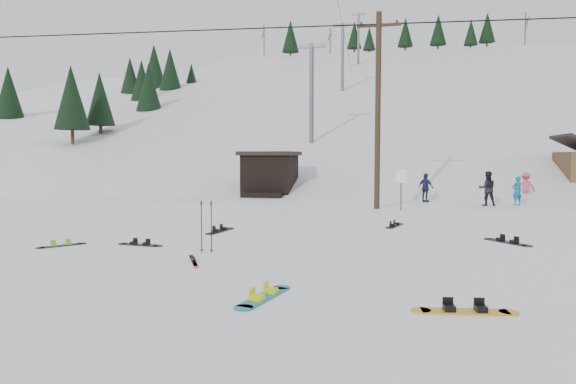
# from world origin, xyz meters

# --- Properties ---
(ground) EXTENTS (200.00, 200.00, 0.00)m
(ground) POSITION_xyz_m (0.00, 0.00, 0.00)
(ground) COLOR white
(ground) RESTS_ON ground
(ski_slope) EXTENTS (60.00, 85.24, 65.97)m
(ski_slope) POSITION_xyz_m (0.00, 55.00, -12.00)
(ski_slope) COLOR silver
(ski_slope) RESTS_ON ground
(ridge_left) EXTENTS (47.54, 95.03, 58.38)m
(ridge_left) POSITION_xyz_m (-36.00, 48.00, -11.00)
(ridge_left) COLOR white
(ridge_left) RESTS_ON ground
(treeline_left) EXTENTS (20.00, 64.00, 10.00)m
(treeline_left) POSITION_xyz_m (-34.00, 40.00, 0.00)
(treeline_left) COLOR black
(treeline_left) RESTS_ON ground
(treeline_crest) EXTENTS (50.00, 6.00, 10.00)m
(treeline_crest) POSITION_xyz_m (0.00, 86.00, 0.00)
(treeline_crest) COLOR black
(treeline_crest) RESTS_ON ski_slope
(utility_pole) EXTENTS (2.00, 0.26, 9.00)m
(utility_pole) POSITION_xyz_m (2.00, 14.00, 4.68)
(utility_pole) COLOR #3A2819
(utility_pole) RESTS_ON ground
(trail_sign) EXTENTS (0.50, 0.09, 1.85)m
(trail_sign) POSITION_xyz_m (3.10, 13.58, 1.27)
(trail_sign) COLOR #595B60
(trail_sign) RESTS_ON ground
(lift_hut) EXTENTS (3.40, 4.10, 2.75)m
(lift_hut) POSITION_xyz_m (-5.00, 20.94, 1.36)
(lift_hut) COLOR black
(lift_hut) RESTS_ON ground
(lift_tower_near) EXTENTS (2.20, 0.36, 8.00)m
(lift_tower_near) POSITION_xyz_m (-4.00, 30.00, 7.86)
(lift_tower_near) COLOR #595B60
(lift_tower_near) RESTS_ON ski_slope
(lift_tower_mid) EXTENTS (2.20, 0.36, 8.00)m
(lift_tower_mid) POSITION_xyz_m (-4.00, 50.00, 14.36)
(lift_tower_mid) COLOR #595B60
(lift_tower_mid) RESTS_ON ski_slope
(lift_tower_far) EXTENTS (2.20, 0.36, 8.00)m
(lift_tower_far) POSITION_xyz_m (-4.00, 70.00, 20.86)
(lift_tower_far) COLOR #595B60
(lift_tower_far) RESTS_ON ski_slope
(hero_snowboard) EXTENTS (0.62, 1.68, 0.12)m
(hero_snowboard) POSITION_xyz_m (0.92, -1.72, 0.03)
(hero_snowboard) COLOR #18709F
(hero_snowboard) RESTS_ON ground
(hero_skis) EXTENTS (0.83, 1.42, 0.08)m
(hero_skis) POSITION_xyz_m (-1.52, 0.90, 0.02)
(hero_skis) COLOR red
(hero_skis) RESTS_ON ground
(ski_poles) EXTENTS (0.36, 0.10, 1.32)m
(ski_poles) POSITION_xyz_m (-1.63, 1.99, 0.67)
(ski_poles) COLOR black
(ski_poles) RESTS_ON ground
(board_scatter_a) EXTENTS (1.38, 0.37, 0.10)m
(board_scatter_a) POSITION_xyz_m (-3.82, 2.59, 0.03)
(board_scatter_a) COLOR black
(board_scatter_a) RESTS_ON ground
(board_scatter_b) EXTENTS (0.50, 1.61, 0.11)m
(board_scatter_b) POSITION_xyz_m (-2.58, 5.53, 0.03)
(board_scatter_b) COLOR black
(board_scatter_b) RESTS_ON ground
(board_scatter_c) EXTENTS (0.91, 1.10, 0.09)m
(board_scatter_c) POSITION_xyz_m (-5.85, 2.00, 0.02)
(board_scatter_c) COLOR black
(board_scatter_c) RESTS_ON ground
(board_scatter_d) EXTENTS (1.13, 1.31, 0.11)m
(board_scatter_d) POSITION_xyz_m (6.12, 5.28, 0.03)
(board_scatter_d) COLOR black
(board_scatter_d) RESTS_ON ground
(board_scatter_e) EXTENTS (1.64, 0.51, 0.12)m
(board_scatter_e) POSITION_xyz_m (4.21, -1.81, 0.03)
(board_scatter_e) COLOR orange
(board_scatter_e) RESTS_ON ground
(board_scatter_f) EXTENTS (0.61, 1.47, 0.11)m
(board_scatter_f) POSITION_xyz_m (2.94, 8.08, 0.03)
(board_scatter_f) COLOR black
(board_scatter_f) RESTS_ON ground
(skier_teal) EXTENTS (0.63, 0.57, 1.45)m
(skier_teal) POSITION_xyz_m (8.72, 17.22, 0.72)
(skier_teal) COLOR #0D6286
(skier_teal) RESTS_ON ground
(skier_dark) EXTENTS (0.87, 0.70, 1.71)m
(skier_dark) POSITION_xyz_m (7.24, 16.71, 0.85)
(skier_dark) COLOR black
(skier_dark) RESTS_ON ground
(skier_pink) EXTENTS (1.07, 0.70, 1.57)m
(skier_pink) POSITION_xyz_m (9.77, 20.36, 0.78)
(skier_pink) COLOR #CA475A
(skier_pink) RESTS_ON ground
(skier_navy) EXTENTS (0.95, 0.85, 1.54)m
(skier_navy) POSITION_xyz_m (4.36, 18.14, 0.77)
(skier_navy) COLOR #1A2341
(skier_navy) RESTS_ON ground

